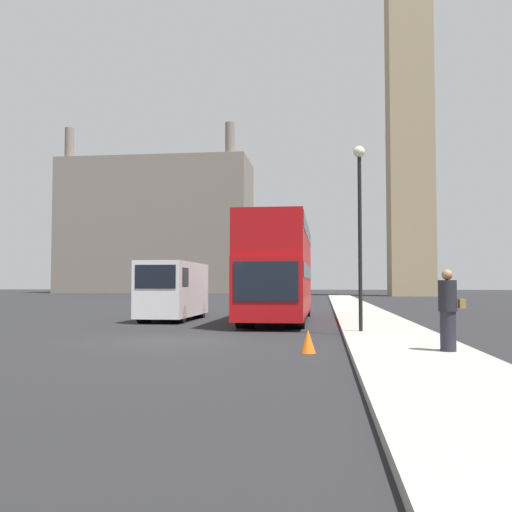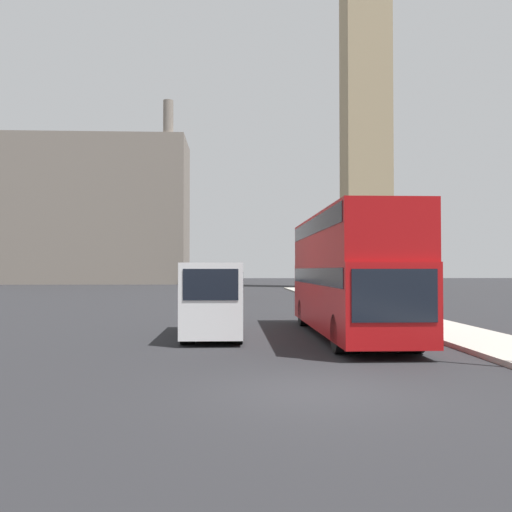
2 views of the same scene
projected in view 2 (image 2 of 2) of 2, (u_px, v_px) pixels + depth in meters
The scene contains 6 objects.
ground_plane at pixel (315, 391), 11.03m from camera, with size 300.00×300.00×0.00m, color black.
clock_tower at pixel (365, 24), 75.74m from camera, with size 6.29×6.46×68.42m.
building_block_distant at pixel (85, 212), 97.55m from camera, with size 34.74×13.79×29.98m.
red_double_decker_bus at pixel (348, 269), 20.02m from camera, with size 2.54×11.35×4.24m.
white_van at pixel (213, 298), 19.86m from camera, with size 1.99×5.69×2.57m.
parked_sedan at pixel (223, 289), 48.02m from camera, with size 1.77×4.44×1.59m.
Camera 2 is at (-1.64, -11.03, 2.35)m, focal length 40.00 mm.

